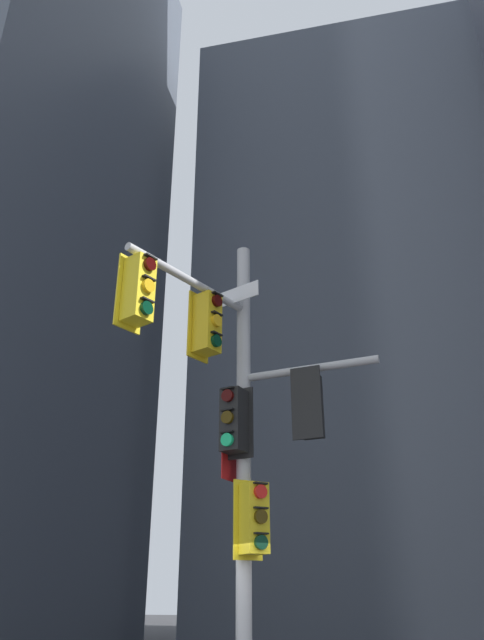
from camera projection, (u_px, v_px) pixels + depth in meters
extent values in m
cube|color=#4C5460|center=(390.00, 339.00, 33.40)|extent=(17.82, 17.82, 29.78)
cylinder|color=#B2B2B5|center=(244.00, 457.00, 9.43)|extent=(0.23, 0.23, 7.62)
cylinder|color=#B2B2B5|center=(191.00, 282.00, 9.55)|extent=(1.29, 2.49, 0.13)
cylinder|color=#B2B2B5|center=(308.00, 369.00, 9.57)|extent=(2.25, 0.56, 0.13)
cube|color=gold|center=(198.00, 327.00, 9.69)|extent=(0.24, 0.45, 1.14)
cube|color=gold|center=(207.00, 324.00, 9.59)|extent=(0.45, 0.45, 1.00)
cylinder|color=#360605|center=(217.00, 301.00, 9.62)|extent=(0.14, 0.21, 0.20)
cube|color=black|center=(217.00, 294.00, 9.67)|extent=(0.16, 0.23, 0.02)
cylinder|color=yellow|center=(217.00, 321.00, 9.48)|extent=(0.14, 0.21, 0.20)
cube|color=black|center=(217.00, 314.00, 9.52)|extent=(0.16, 0.23, 0.02)
cylinder|color=#06311C|center=(216.00, 341.00, 9.33)|extent=(0.14, 0.21, 0.20)
cube|color=black|center=(217.00, 334.00, 9.38)|extent=(0.16, 0.23, 0.02)
cube|color=yellow|center=(130.00, 294.00, 8.63)|extent=(0.24, 0.45, 1.14)
cube|color=yellow|center=(139.00, 290.00, 8.53)|extent=(0.45, 0.45, 1.00)
cylinder|color=#360605|center=(150.00, 264.00, 8.56)|extent=(0.14, 0.21, 0.20)
cube|color=black|center=(151.00, 257.00, 8.61)|extent=(0.16, 0.23, 0.02)
cylinder|color=yellow|center=(148.00, 286.00, 8.42)|extent=(0.14, 0.21, 0.20)
cube|color=black|center=(149.00, 278.00, 8.46)|extent=(0.16, 0.23, 0.02)
cylinder|color=#06311C|center=(147.00, 308.00, 8.27)|extent=(0.14, 0.21, 0.20)
cube|color=black|center=(148.00, 300.00, 8.32)|extent=(0.16, 0.23, 0.02)
cube|color=black|center=(306.00, 402.00, 9.16)|extent=(0.48, 0.12, 1.14)
cube|color=black|center=(310.00, 405.00, 9.32)|extent=(0.40, 0.40, 1.00)
cylinder|color=#360605|center=(313.00, 388.00, 9.63)|extent=(0.21, 0.10, 0.20)
cube|color=black|center=(313.00, 381.00, 9.69)|extent=(0.23, 0.11, 0.02)
cylinder|color=yellow|center=(314.00, 409.00, 9.48)|extent=(0.21, 0.10, 0.20)
cube|color=black|center=(314.00, 402.00, 9.54)|extent=(0.23, 0.11, 0.02)
cylinder|color=#06311C|center=(315.00, 430.00, 9.34)|extent=(0.21, 0.10, 0.20)
cube|color=black|center=(315.00, 423.00, 9.39)|extent=(0.23, 0.11, 0.02)
cube|color=black|center=(240.00, 423.00, 9.55)|extent=(0.47, 0.17, 1.14)
cube|color=black|center=(234.00, 420.00, 9.40)|extent=(0.42, 0.42, 1.00)
cylinder|color=#360605|center=(228.00, 396.00, 9.39)|extent=(0.21, 0.12, 0.20)
cube|color=black|center=(227.00, 388.00, 9.43)|extent=(0.23, 0.13, 0.02)
cylinder|color=#3C2C06|center=(227.00, 417.00, 9.24)|extent=(0.21, 0.12, 0.20)
cube|color=black|center=(227.00, 410.00, 9.29)|extent=(0.23, 0.13, 0.02)
cylinder|color=#19C672|center=(227.00, 440.00, 9.09)|extent=(0.21, 0.12, 0.20)
cube|color=black|center=(227.00, 432.00, 9.14)|extent=(0.23, 0.13, 0.02)
cube|color=yellow|center=(248.00, 519.00, 8.93)|extent=(0.38, 0.34, 1.14)
cube|color=yellow|center=(254.00, 518.00, 8.78)|extent=(0.48, 0.48, 1.00)
cylinder|color=red|center=(261.00, 492.00, 8.76)|extent=(0.19, 0.18, 0.20)
cube|color=black|center=(261.00, 483.00, 8.81)|extent=(0.21, 0.20, 0.02)
cylinder|color=#3C2C06|center=(261.00, 517.00, 8.62)|extent=(0.19, 0.18, 0.20)
cube|color=black|center=(261.00, 508.00, 8.66)|extent=(0.21, 0.20, 0.02)
cylinder|color=#06311C|center=(261.00, 542.00, 8.47)|extent=(0.19, 0.18, 0.20)
cube|color=black|center=(261.00, 533.00, 8.52)|extent=(0.21, 0.20, 0.02)
cube|color=white|center=(231.00, 297.00, 10.32)|extent=(1.06, 0.50, 0.28)
cube|color=#19479E|center=(231.00, 297.00, 10.32)|extent=(1.02, 0.48, 0.24)
cube|color=red|center=(231.00, 456.00, 9.54)|extent=(0.17, 0.62, 0.80)
cube|color=white|center=(231.00, 456.00, 9.54)|extent=(0.16, 0.58, 0.76)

